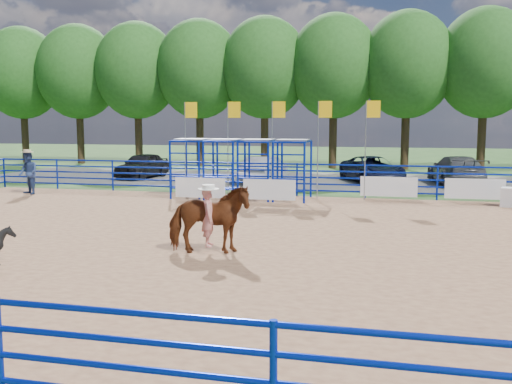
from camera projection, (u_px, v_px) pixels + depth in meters
The scene contains 12 objects.
ground at pixel (239, 242), 15.88m from camera, with size 120.00×120.00×0.00m, color #345B24.
arena_dirt at pixel (239, 242), 15.87m from camera, with size 30.00×20.00×0.02m, color #A27451.
gravel_strip at pixel (317, 181), 32.29m from camera, with size 40.00×10.00×0.01m, color slate.
horse_and_rider at pixel (209, 216), 14.34m from camera, with size 2.24×1.38×2.49m.
spectator_cowboy at pixel (28, 172), 26.00m from camera, with size 1.20×1.13×2.02m.
car_a at pixel (142, 165), 33.80m from camera, with size 1.75×4.35×1.48m, color black.
car_b at pixel (264, 169), 31.16m from camera, with size 1.52×4.36×1.44m, color gray.
car_c at pixel (372, 169), 31.45m from camera, with size 2.35×5.09×1.41m, color #141934.
car_d at pixel (456, 170), 30.23m from camera, with size 2.13×5.25×1.52m, color #5A5A5D.
perimeter_fence at pixel (239, 216), 15.78m from camera, with size 30.10×20.10×1.50m.
chute_assembly at pixel (249, 170), 24.69m from camera, with size 19.32×2.41×4.20m.
treeline at pixel (334, 61), 40.06m from camera, with size 56.40×6.40×11.24m.
Camera 1 is at (4.02, -15.06, 3.36)m, focal length 40.00 mm.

